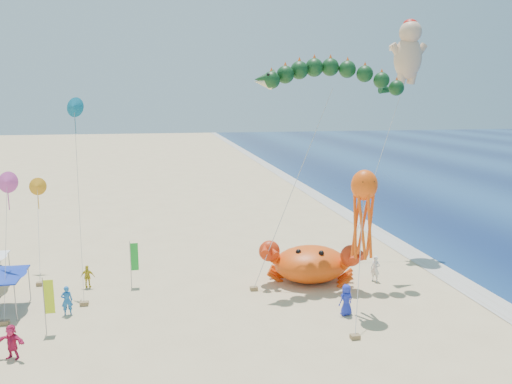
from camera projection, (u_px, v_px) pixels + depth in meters
ground at (292, 294)px, 32.69m from camera, size 320.00×320.00×0.00m
foam_strip at (457, 281)px, 34.93m from camera, size 320.00×320.00×0.00m
crab_inflatable at (311, 263)px, 34.70m from camera, size 6.97×5.86×3.06m
dragon_kite at (331, 81)px, 33.20m from camera, size 10.93×2.93×14.91m
cherub_kite at (408, 50)px, 39.82m from camera, size 7.12×4.13×18.79m
octopus_kite at (363, 208)px, 28.89m from camera, size 2.66×4.24×8.59m
feather_flags at (43, 278)px, 29.81m from camera, size 9.44×6.42×3.20m
beachgoers at (101, 292)px, 30.63m from camera, size 27.23×11.94×1.88m
small_kites at (41, 173)px, 32.66m from camera, size 5.10×10.14×12.73m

